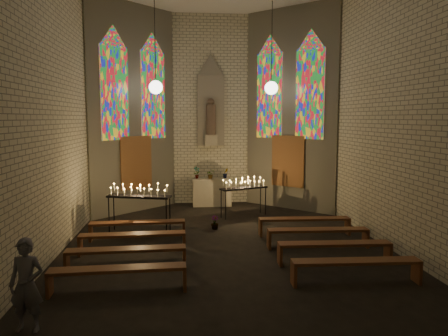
{
  "coord_description": "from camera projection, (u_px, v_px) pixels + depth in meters",
  "views": [
    {
      "loc": [
        -1.06,
        -10.37,
        3.21
      ],
      "look_at": [
        0.01,
        0.84,
        1.92
      ],
      "focal_mm": 35.0,
      "sensor_mm": 36.0,
      "label": 1
    }
  ],
  "objects": [
    {
      "name": "floor",
      "position": [
        227.0,
        249.0,
        10.72
      ],
      "size": [
        12.0,
        12.0,
        0.0
      ],
      "primitive_type": "plane",
      "color": "black",
      "rests_on": "ground"
    },
    {
      "name": "room",
      "position": [
        216.0,
        102.0,
        13.63
      ],
      "size": [
        8.22,
        12.43,
        7.0
      ],
      "color": "beige",
      "rests_on": "ground"
    },
    {
      "name": "altar",
      "position": [
        212.0,
        192.0,
        16.05
      ],
      "size": [
        1.4,
        0.6,
        1.0
      ],
      "primitive_type": "cube",
      "color": "#AEA88E",
      "rests_on": "ground"
    },
    {
      "name": "flower_vase_left",
      "position": [
        197.0,
        172.0,
        16.0
      ],
      "size": [
        0.28,
        0.24,
        0.44
      ],
      "primitive_type": "imported",
      "rotation": [
        0.0,
        0.0,
        0.41
      ],
      "color": "#4C723F",
      "rests_on": "altar"
    },
    {
      "name": "flower_vase_center",
      "position": [
        211.0,
        174.0,
        15.97
      ],
      "size": [
        0.38,
        0.36,
        0.33
      ],
      "primitive_type": "imported",
      "rotation": [
        0.0,
        0.0,
        0.41
      ],
      "color": "#4C723F",
      "rests_on": "altar"
    },
    {
      "name": "flower_vase_right",
      "position": [
        225.0,
        173.0,
        16.1
      ],
      "size": [
        0.25,
        0.22,
        0.37
      ],
      "primitive_type": "imported",
      "rotation": [
        0.0,
        0.0,
        0.34
      ],
      "color": "#4C723F",
      "rests_on": "altar"
    },
    {
      "name": "aisle_flower_pot",
      "position": [
        215.0,
        223.0,
        12.64
      ],
      "size": [
        0.27,
        0.27,
        0.39
      ],
      "primitive_type": "imported",
      "rotation": [
        0.0,
        0.0,
        0.31
      ],
      "color": "#4C723F",
      "rests_on": "ground"
    },
    {
      "name": "votive_stand_left",
      "position": [
        139.0,
        193.0,
        12.18
      ],
      "size": [
        1.84,
        0.88,
        1.31
      ],
      "rotation": [
        0.0,
        0.0,
        -0.27
      ],
      "color": "black",
      "rests_on": "ground"
    },
    {
      "name": "votive_stand_right",
      "position": [
        244.0,
        185.0,
        14.25
      ],
      "size": [
        1.64,
        0.99,
        1.19
      ],
      "rotation": [
        0.0,
        0.0,
        0.41
      ],
      "color": "black",
      "rests_on": "ground"
    },
    {
      "name": "pew_left_0",
      "position": [
        138.0,
        225.0,
        11.58
      ],
      "size": [
        2.51,
        0.44,
        0.48
      ],
      "rotation": [
        0.0,
        0.0,
        0.04
      ],
      "color": "#582F19",
      "rests_on": "ground"
    },
    {
      "name": "pew_right_0",
      "position": [
        304.0,
        221.0,
        12.01
      ],
      "size": [
        2.51,
        0.44,
        0.48
      ],
      "rotation": [
        0.0,
        0.0,
        -0.04
      ],
      "color": "#582F19",
      "rests_on": "ground"
    },
    {
      "name": "pew_left_1",
      "position": [
        133.0,
        237.0,
        10.39
      ],
      "size": [
        2.51,
        0.44,
        0.48
      ],
      "rotation": [
        0.0,
        0.0,
        0.04
      ],
      "color": "#582F19",
      "rests_on": "ground"
    },
    {
      "name": "pew_right_1",
      "position": [
        318.0,
        232.0,
        10.82
      ],
      "size": [
        2.51,
        0.44,
        0.48
      ],
      "rotation": [
        0.0,
        0.0,
        -0.04
      ],
      "color": "#582F19",
      "rests_on": "ground"
    },
    {
      "name": "pew_left_2",
      "position": [
        126.0,
        252.0,
        9.21
      ],
      "size": [
        2.51,
        0.44,
        0.48
      ],
      "rotation": [
        0.0,
        0.0,
        0.04
      ],
      "color": "#582F19",
      "rests_on": "ground"
    },
    {
      "name": "pew_right_2",
      "position": [
        335.0,
        246.0,
        9.64
      ],
      "size": [
        2.51,
        0.44,
        0.48
      ],
      "rotation": [
        0.0,
        0.0,
        -0.04
      ],
      "color": "#582F19",
      "rests_on": "ground"
    },
    {
      "name": "pew_left_3",
      "position": [
        118.0,
        272.0,
        8.02
      ],
      "size": [
        2.51,
        0.44,
        0.48
      ],
      "rotation": [
        0.0,
        0.0,
        0.04
      ],
      "color": "#582F19",
      "rests_on": "ground"
    },
    {
      "name": "pew_right_3",
      "position": [
        356.0,
        264.0,
        8.45
      ],
      "size": [
        2.51,
        0.44,
        0.48
      ],
      "rotation": [
        0.0,
        0.0,
        -0.04
      ],
      "color": "#582F19",
      "rests_on": "ground"
    },
    {
      "name": "visitor",
      "position": [
        27.0,
        285.0,
        6.55
      ],
      "size": [
        0.56,
        0.41,
        1.43
      ],
      "primitive_type": "imported",
      "rotation": [
        0.0,
        0.0,
        -0.13
      ],
      "color": "#54555F",
      "rests_on": "ground"
    }
  ]
}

